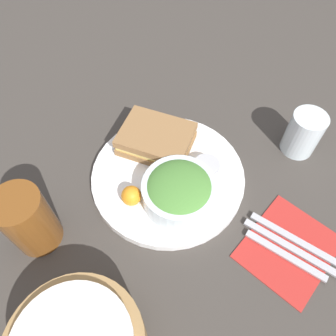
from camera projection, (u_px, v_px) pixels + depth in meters
name	position (u px, v px, depth m)	size (l,w,h in m)	color
ground_plane	(168.00, 179.00, 0.65)	(4.00, 4.00, 0.00)	#3D3833
plate	(168.00, 176.00, 0.64)	(0.30, 0.30, 0.02)	white
sandwich	(156.00, 139.00, 0.66)	(0.17, 0.15, 0.04)	olive
salad_bowl	(179.00, 190.00, 0.58)	(0.13, 0.13, 0.06)	silver
dressing_cup	(206.00, 169.00, 0.63)	(0.05, 0.05, 0.03)	#B7B7BC
orange_wedge	(131.00, 196.00, 0.59)	(0.04, 0.04, 0.04)	orange
drink_glass	(28.00, 220.00, 0.53)	(0.08, 0.08, 0.13)	brown
napkin	(289.00, 248.00, 0.57)	(0.14, 0.16, 0.00)	#B22823
fork	(293.00, 239.00, 0.57)	(0.16, 0.01, 0.01)	#B2B2B7
knife	(289.00, 247.00, 0.57)	(0.17, 0.01, 0.01)	#B2B2B7
spoon	(285.00, 255.00, 0.56)	(0.15, 0.01, 0.01)	#B2B2B7
water_glass	(303.00, 133.00, 0.66)	(0.07, 0.07, 0.09)	silver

